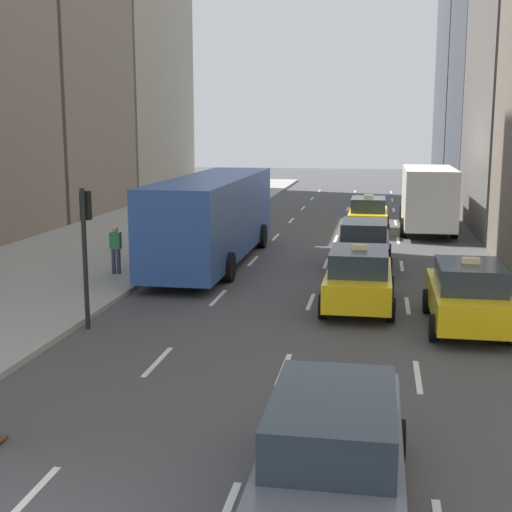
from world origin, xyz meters
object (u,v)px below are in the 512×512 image
Objects in this scene: box_truck at (427,196)px; traffic_light_pole at (85,235)px; taxi_second at (468,295)px; city_bus at (214,216)px; sedan_black_near at (333,449)px; taxi_lead at (368,215)px; taxi_third at (359,278)px; pedestrian_far_walking at (116,247)px; sedan_silver_behind at (364,244)px.

traffic_light_pole reaches higher than box_truck.
box_truck is at bearing 90.00° from taxi_second.
box_truck is at bearing 49.14° from city_bus.
taxi_second is 0.88× the size of sedan_black_near.
taxi_lead is 16.41m from taxi_second.
traffic_light_pole is at bearing -154.66° from taxi_third.
box_truck reaches higher than taxi_second.
taxi_third is at bearing 150.60° from taxi_second.
pedestrian_far_walking is at bearing 121.06° from sedan_black_near.
taxi_lead is 2.67× the size of pedestrian_far_walking.
taxi_lead is 3.13m from box_truck.
sedan_black_near is at bearing -106.58° from taxi_second.
taxi_lead is 10.30m from city_bus.
taxi_second reaches higher than pedestrian_far_walking.
pedestrian_far_walking is 6.24m from traffic_light_pole.
taxi_lead is at bearing 99.83° from taxi_second.
box_truck is at bearing 22.04° from taxi_lead.
taxi_lead is 19.09m from traffic_light_pole.
sedan_silver_behind is 0.40× the size of city_bus.
city_bus reaches higher than taxi_second.
taxi_lead is 0.88× the size of sedan_black_near.
taxi_second is 2.67× the size of pedestrian_far_walking.
taxi_third is 7.62m from traffic_light_pole.
taxi_second is at bearing 73.42° from sedan_black_near.
taxi_lead is at bearing 56.85° from city_bus.
taxi_lead is 0.52× the size of box_truck.
pedestrian_far_walking is (-8.25, -11.88, 0.19)m from taxi_lead.
sedan_silver_behind is at bearing -0.44° from city_bus.
taxi_lead reaches higher than sedan_black_near.
sedan_silver_behind is at bearing 110.39° from taxi_second.
pedestrian_far_walking is (-8.25, 2.71, 0.19)m from taxi_third.
pedestrian_far_walking is 0.46× the size of traffic_light_pole.
sedan_black_near is at bearing -71.71° from city_bus.
pedestrian_far_walking is at bearing -128.77° from city_bus.
taxi_second and taxi_third have the same top height.
taxi_lead is 1.00× the size of taxi_third.
taxi_second is 0.52× the size of box_truck.
city_bus is 4.27m from pedestrian_far_walking.
taxi_lead is at bearing -157.96° from box_truck.
taxi_third reaches higher than sedan_black_near.
taxi_second is 11.86m from pedestrian_far_walking.
taxi_third is at bearing -90.00° from sedan_silver_behind.
taxi_second is 0.95× the size of sedan_silver_behind.
box_truck is 17.08m from pedestrian_far_walking.
taxi_third reaches higher than pedestrian_far_walking.
taxi_second is 1.22× the size of traffic_light_pole.
box_truck is 2.33× the size of traffic_light_pole.
traffic_light_pole is (-6.75, -3.20, 1.53)m from taxi_third.
pedestrian_far_walking is (-8.25, -3.24, 0.18)m from sedan_silver_behind.
sedan_silver_behind is at bearing 90.00° from sedan_black_near.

